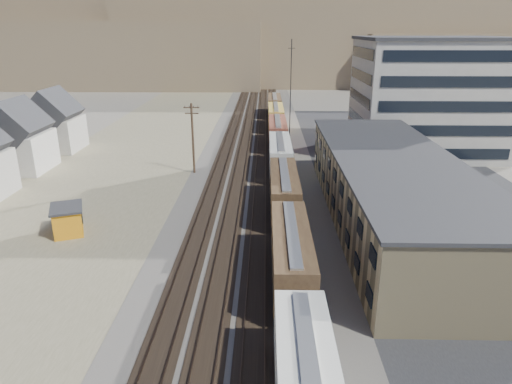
{
  "coord_description": "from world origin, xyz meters",
  "views": [
    {
      "loc": [
        1.66,
        -20.51,
        19.55
      ],
      "look_at": [
        0.7,
        25.7,
        3.0
      ],
      "focal_mm": 32.0,
      "sensor_mm": 36.0,
      "label": 1
    }
  ],
  "objects_px": {
    "freight_train": "(282,169)",
    "utility_pole_north": "(193,137)",
    "parked_car_blue": "(382,153)",
    "maintenance_shed": "(68,220)"
  },
  "relations": [
    {
      "from": "freight_train",
      "to": "parked_car_blue",
      "type": "height_order",
      "value": "freight_train"
    },
    {
      "from": "parked_car_blue",
      "to": "maintenance_shed",
      "type": "bearing_deg",
      "value": -162.7
    },
    {
      "from": "utility_pole_north",
      "to": "maintenance_shed",
      "type": "xyz_separation_m",
      "value": [
        -9.67,
        -20.68,
        -3.83
      ]
    },
    {
      "from": "maintenance_shed",
      "to": "parked_car_blue",
      "type": "xyz_separation_m",
      "value": [
        38.73,
        29.81,
        -0.74
      ]
    },
    {
      "from": "freight_train",
      "to": "utility_pole_north",
      "type": "bearing_deg",
      "value": 150.03
    },
    {
      "from": "utility_pole_north",
      "to": "parked_car_blue",
      "type": "height_order",
      "value": "utility_pole_north"
    },
    {
      "from": "freight_train",
      "to": "maintenance_shed",
      "type": "distance_m",
      "value": 25.87
    },
    {
      "from": "freight_train",
      "to": "maintenance_shed",
      "type": "relative_size",
      "value": 25.12
    },
    {
      "from": "utility_pole_north",
      "to": "parked_car_blue",
      "type": "distance_m",
      "value": 30.8
    },
    {
      "from": "freight_train",
      "to": "utility_pole_north",
      "type": "xyz_separation_m",
      "value": [
        -12.3,
        7.09,
        2.5
      ]
    }
  ]
}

